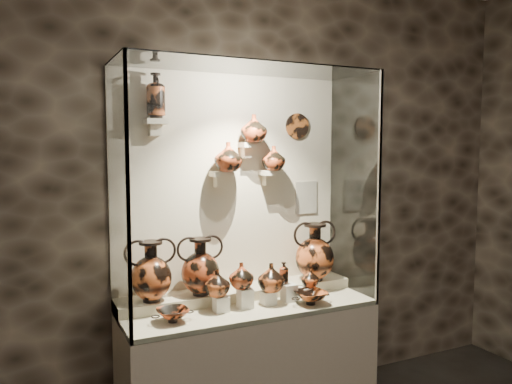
% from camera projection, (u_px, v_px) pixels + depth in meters
% --- Properties ---
extents(wall_back, '(5.00, 0.02, 3.20)m').
position_uv_depth(wall_back, '(230.00, 187.00, 3.57)').
color(wall_back, black).
rests_on(wall_back, ground).
extents(plinth, '(1.70, 0.60, 0.80)m').
position_uv_depth(plinth, '(249.00, 366.00, 3.39)').
color(plinth, beige).
rests_on(plinth, floor).
extents(front_tier, '(1.68, 0.58, 0.03)m').
position_uv_depth(front_tier, '(249.00, 307.00, 3.35)').
color(front_tier, beige).
rests_on(front_tier, plinth).
extents(rear_tier, '(1.70, 0.25, 0.10)m').
position_uv_depth(rear_tier, '(238.00, 295.00, 3.51)').
color(rear_tier, beige).
rests_on(rear_tier, plinth).
extents(back_panel, '(1.70, 0.03, 1.60)m').
position_uv_depth(back_panel, '(230.00, 187.00, 3.56)').
color(back_panel, beige).
rests_on(back_panel, plinth).
extents(glass_front, '(1.70, 0.01, 1.60)m').
position_uv_depth(glass_front, '(269.00, 194.00, 3.01)').
color(glass_front, white).
rests_on(glass_front, plinth).
extents(glass_left, '(0.01, 0.60, 1.60)m').
position_uv_depth(glass_left, '(117.00, 196.00, 2.92)').
color(glass_left, white).
rests_on(glass_left, plinth).
extents(glass_right, '(0.01, 0.60, 1.60)m').
position_uv_depth(glass_right, '(354.00, 186.00, 3.64)').
color(glass_right, white).
rests_on(glass_right, plinth).
extents(glass_top, '(1.70, 0.60, 0.01)m').
position_uv_depth(glass_top, '(248.00, 67.00, 3.21)').
color(glass_top, white).
rests_on(glass_top, back_panel).
extents(frame_post_left, '(0.02, 0.02, 1.60)m').
position_uv_depth(frame_post_left, '(128.00, 201.00, 2.66)').
color(frame_post_left, gray).
rests_on(frame_post_left, plinth).
extents(frame_post_right, '(0.02, 0.02, 1.60)m').
position_uv_depth(frame_post_right, '(379.00, 189.00, 3.38)').
color(frame_post_right, gray).
rests_on(frame_post_right, plinth).
extents(pedestal_a, '(0.09, 0.09, 0.10)m').
position_uv_depth(pedestal_a, '(221.00, 304.00, 3.21)').
color(pedestal_a, silver).
rests_on(pedestal_a, front_tier).
extents(pedestal_b, '(0.09, 0.09, 0.13)m').
position_uv_depth(pedestal_b, '(245.00, 298.00, 3.28)').
color(pedestal_b, silver).
rests_on(pedestal_b, front_tier).
extents(pedestal_c, '(0.09, 0.09, 0.09)m').
position_uv_depth(pedestal_c, '(268.00, 298.00, 3.35)').
color(pedestal_c, silver).
rests_on(pedestal_c, front_tier).
extents(pedestal_d, '(0.09, 0.09, 0.12)m').
position_uv_depth(pedestal_d, '(289.00, 292.00, 3.42)').
color(pedestal_d, silver).
rests_on(pedestal_d, front_tier).
extents(pedestal_e, '(0.09, 0.09, 0.08)m').
position_uv_depth(pedestal_e, '(306.00, 293.00, 3.48)').
color(pedestal_e, silver).
rests_on(pedestal_e, front_tier).
extents(bracket_ul, '(0.14, 0.12, 0.04)m').
position_uv_depth(bracket_ul, '(156.00, 121.00, 3.22)').
color(bracket_ul, beige).
rests_on(bracket_ul, back_panel).
extents(bracket_ca, '(0.14, 0.12, 0.04)m').
position_uv_depth(bracket_ca, '(221.00, 174.00, 3.44)').
color(bracket_ca, beige).
rests_on(bracket_ca, back_panel).
extents(bracket_cb, '(0.10, 0.12, 0.04)m').
position_uv_depth(bracket_cb, '(247.00, 145.00, 3.51)').
color(bracket_cb, beige).
rests_on(bracket_cb, back_panel).
extents(bracket_cc, '(0.14, 0.12, 0.04)m').
position_uv_depth(bracket_cc, '(270.00, 173.00, 3.61)').
color(bracket_cc, beige).
rests_on(bracket_cc, back_panel).
extents(amphora_left, '(0.39, 0.39, 0.39)m').
position_uv_depth(amphora_left, '(151.00, 271.00, 3.18)').
color(amphora_left, '#BD5324').
rests_on(amphora_left, rear_tier).
extents(amphora_mid, '(0.35, 0.35, 0.39)m').
position_uv_depth(amphora_mid, '(200.00, 266.00, 3.32)').
color(amphora_mid, '#A63E1D').
rests_on(amphora_mid, rear_tier).
extents(amphora_right, '(0.40, 0.40, 0.43)m').
position_uv_depth(amphora_right, '(315.00, 252.00, 3.68)').
color(amphora_right, '#BD5324').
rests_on(amphora_right, rear_tier).
extents(jug_a, '(0.17, 0.17, 0.17)m').
position_uv_depth(jug_a, '(217.00, 283.00, 3.20)').
color(jug_a, '#BD5324').
rests_on(jug_a, pedestal_a).
extents(jug_b, '(0.19, 0.19, 0.17)m').
position_uv_depth(jug_b, '(241.00, 275.00, 3.27)').
color(jug_b, '#A63E1D').
rests_on(jug_b, pedestal_b).
extents(jug_c, '(0.21, 0.21, 0.19)m').
position_uv_depth(jug_c, '(271.00, 277.00, 3.34)').
color(jug_c, '#BD5324').
rests_on(jug_c, pedestal_c).
extents(jug_e, '(0.14, 0.14, 0.13)m').
position_uv_depth(jug_e, '(310.00, 278.00, 3.48)').
color(jug_e, '#BD5324').
rests_on(jug_e, pedestal_e).
extents(lekythos_small, '(0.09, 0.09, 0.17)m').
position_uv_depth(lekythos_small, '(284.00, 272.00, 3.40)').
color(lekythos_small, '#A63E1D').
rests_on(lekythos_small, pedestal_d).
extents(kylix_left, '(0.29, 0.26, 0.10)m').
position_uv_depth(kylix_left, '(173.00, 314.00, 3.01)').
color(kylix_left, '#A63E1D').
rests_on(kylix_left, front_tier).
extents(kylix_right, '(0.33, 0.31, 0.11)m').
position_uv_depth(kylix_right, '(311.00, 296.00, 3.35)').
color(kylix_right, '#BD5324').
rests_on(kylix_right, front_tier).
extents(lekythos_tall, '(0.15, 0.15, 0.33)m').
position_uv_depth(lekythos_tall, '(156.00, 93.00, 3.19)').
color(lekythos_tall, '#BD5324').
rests_on(lekythos_tall, bracket_ul).
extents(ovoid_vase_a, '(0.19, 0.19, 0.20)m').
position_uv_depth(ovoid_vase_a, '(228.00, 157.00, 3.41)').
color(ovoid_vase_a, '#A63E1D').
rests_on(ovoid_vase_a, bracket_ca).
extents(ovoid_vase_b, '(0.19, 0.19, 0.19)m').
position_uv_depth(ovoid_vase_b, '(254.00, 128.00, 3.48)').
color(ovoid_vase_b, '#A63E1D').
rests_on(ovoid_vase_b, bracket_cb).
extents(ovoid_vase_c, '(0.18, 0.18, 0.18)m').
position_uv_depth(ovoid_vase_c, '(274.00, 158.00, 3.57)').
color(ovoid_vase_c, '#A63E1D').
rests_on(ovoid_vase_c, bracket_cc).
extents(wall_plate, '(0.19, 0.02, 0.19)m').
position_uv_depth(wall_plate, '(297.00, 126.00, 3.73)').
color(wall_plate, '#A35120').
rests_on(wall_plate, back_panel).
extents(info_placard, '(0.18, 0.01, 0.25)m').
position_uv_depth(info_placard, '(306.00, 197.00, 3.82)').
color(info_placard, beige).
rests_on(info_placard, back_panel).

